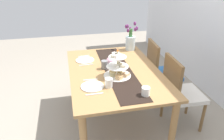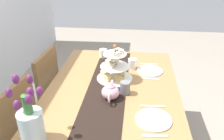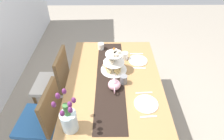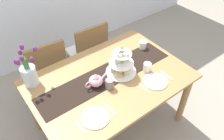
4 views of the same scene
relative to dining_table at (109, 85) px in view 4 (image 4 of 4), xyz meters
The scene contains 17 objects.
ground_plane 0.64m from the dining_table, ahead, with size 8.00×8.00×0.00m, color gray.
dining_table is the anchor object (origin of this frame).
chair_left 0.83m from the dining_table, 114.97° to the left, with size 0.46×0.46×0.91m.
chair_right 0.78m from the dining_table, 73.38° to the left, with size 0.44×0.44×0.91m.
table_runner 0.11m from the dining_table, 90.00° to the left, with size 1.41×0.30×0.00m, color black.
tiered_cake_stand 0.24m from the dining_table, ahead, with size 0.30×0.30×0.30m.
teapot 0.22m from the dining_table, behind, with size 0.24×0.13×0.14m.
tulip_vase 0.76m from the dining_table, 148.46° to the left, with size 0.22×0.18×0.41m.
cream_jug 0.62m from the dining_table, 15.71° to the left, with size 0.08×0.08×0.09m, color white.
dinner_plate_left 0.48m from the dining_table, 140.59° to the right, with size 0.23×0.23×0.01m, color white.
fork_left 0.60m from the dining_table, 149.54° to the right, with size 0.02×0.15×0.01m, color silver.
knife_left 0.39m from the dining_table, 126.27° to the right, with size 0.01×0.17×0.01m, color silver.
dinner_plate_right 0.45m from the dining_table, 43.57° to the right, with size 0.23×0.23×0.01m, color white.
fork_right 0.36m from the dining_table, 60.41° to the right, with size 0.02×0.15×0.01m, color silver.
knife_right 0.56m from the dining_table, 33.10° to the right, with size 0.01×0.17×0.01m, color silver.
mug_grey 0.20m from the dining_table, 125.94° to the right, with size 0.08×0.08×0.10m, color slate.
mug_white_text 0.41m from the dining_table, 21.56° to the right, with size 0.08×0.08×0.10m, color white.
Camera 4 is at (-0.91, -1.25, 2.25)m, focal length 36.22 mm.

